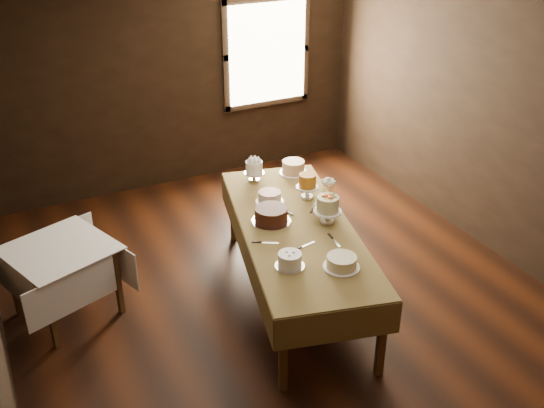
{
  "coord_description": "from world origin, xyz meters",
  "views": [
    {
      "loc": [
        -2.31,
        -4.42,
        3.7
      ],
      "look_at": [
        0.0,
        0.2,
        0.95
      ],
      "focal_mm": 41.12,
      "sensor_mm": 36.0,
      "label": 1
    }
  ],
  "objects_px": {
    "cake_server_a": "(308,244)",
    "flower_vase": "(327,204)",
    "display_table": "(296,231)",
    "cake_server_d": "(315,205)",
    "cake_meringue": "(254,172)",
    "cake_server_b": "(336,243)",
    "cake_swirl": "(290,261)",
    "cake_chocolate": "(271,215)",
    "cake_caramel": "(307,187)",
    "side_table": "(61,256)",
    "cake_lattice": "(270,198)",
    "cake_cream": "(342,262)",
    "cake_server_e": "(270,243)",
    "cake_speckled": "(293,168)",
    "cake_server_c": "(281,209)",
    "cake_flowers": "(328,211)"
  },
  "relations": [
    {
      "from": "cake_server_a",
      "to": "flower_vase",
      "type": "relative_size",
      "value": 1.98
    },
    {
      "from": "display_table",
      "to": "cake_server_d",
      "type": "xyz_separation_m",
      "value": [
        0.36,
        0.27,
        0.06
      ]
    },
    {
      "from": "cake_meringue",
      "to": "flower_vase",
      "type": "height_order",
      "value": "cake_meringue"
    },
    {
      "from": "cake_server_b",
      "to": "cake_server_d",
      "type": "relative_size",
      "value": 1.0
    },
    {
      "from": "cake_swirl",
      "to": "cake_chocolate",
      "type": "bearing_deg",
      "value": 74.96
    },
    {
      "from": "cake_caramel",
      "to": "cake_server_a",
      "type": "distance_m",
      "value": 0.92
    },
    {
      "from": "side_table",
      "to": "cake_server_b",
      "type": "xyz_separation_m",
      "value": [
        2.2,
        -1.14,
        0.16
      ]
    },
    {
      "from": "cake_lattice",
      "to": "cake_cream",
      "type": "relative_size",
      "value": 0.81
    },
    {
      "from": "side_table",
      "to": "cake_chocolate",
      "type": "bearing_deg",
      "value": -16.22
    },
    {
      "from": "cake_meringue",
      "to": "cake_server_e",
      "type": "bearing_deg",
      "value": -108.89
    },
    {
      "from": "display_table",
      "to": "flower_vase",
      "type": "bearing_deg",
      "value": 18.78
    },
    {
      "from": "cake_meringue",
      "to": "cake_server_a",
      "type": "distance_m",
      "value": 1.4
    },
    {
      "from": "cake_chocolate",
      "to": "flower_vase",
      "type": "distance_m",
      "value": 0.6
    },
    {
      "from": "cake_speckled",
      "to": "cake_server_b",
      "type": "bearing_deg",
      "value": -103.58
    },
    {
      "from": "cake_speckled",
      "to": "cake_swirl",
      "type": "xyz_separation_m",
      "value": [
        -0.9,
        -1.6,
        -0.01
      ]
    },
    {
      "from": "flower_vase",
      "to": "cake_server_a",
      "type": "bearing_deg",
      "value": -135.11
    },
    {
      "from": "cake_server_c",
      "to": "cake_server_b",
      "type": "bearing_deg",
      "value": 174.75
    },
    {
      "from": "cake_caramel",
      "to": "cake_meringue",
      "type": "bearing_deg",
      "value": 117.86
    },
    {
      "from": "cake_swirl",
      "to": "cake_server_a",
      "type": "xyz_separation_m",
      "value": [
        0.31,
        0.24,
        -0.06
      ]
    },
    {
      "from": "cake_server_a",
      "to": "cake_server_c",
      "type": "distance_m",
      "value": 0.69
    },
    {
      "from": "side_table",
      "to": "cake_swirl",
      "type": "height_order",
      "value": "cake_swirl"
    },
    {
      "from": "cake_server_a",
      "to": "cake_server_b",
      "type": "relative_size",
      "value": 1.0
    },
    {
      "from": "cake_server_c",
      "to": "cake_swirl",
      "type": "bearing_deg",
      "value": 140.64
    },
    {
      "from": "display_table",
      "to": "cake_server_d",
      "type": "bearing_deg",
      "value": 36.72
    },
    {
      "from": "cake_chocolate",
      "to": "cake_server_b",
      "type": "bearing_deg",
      "value": -60.24
    },
    {
      "from": "cake_meringue",
      "to": "cake_flowers",
      "type": "distance_m",
      "value": 1.14
    },
    {
      "from": "cake_server_b",
      "to": "cake_server_c",
      "type": "relative_size",
      "value": 1.0
    },
    {
      "from": "cake_meringue",
      "to": "flower_vase",
      "type": "xyz_separation_m",
      "value": [
        0.36,
        -0.91,
        -0.04
      ]
    },
    {
      "from": "cake_swirl",
      "to": "cake_caramel",
      "type": "bearing_deg",
      "value": 54.14
    },
    {
      "from": "side_table",
      "to": "display_table",
      "type": "bearing_deg",
      "value": -19.33
    },
    {
      "from": "cake_speckled",
      "to": "cake_server_a",
      "type": "xyz_separation_m",
      "value": [
        -0.58,
        -1.36,
        -0.07
      ]
    },
    {
      "from": "display_table",
      "to": "cake_server_d",
      "type": "distance_m",
      "value": 0.45
    },
    {
      "from": "cake_speckled",
      "to": "flower_vase",
      "type": "distance_m",
      "value": 0.89
    },
    {
      "from": "cake_speckled",
      "to": "cake_lattice",
      "type": "distance_m",
      "value": 0.73
    },
    {
      "from": "cake_lattice",
      "to": "cake_server_a",
      "type": "xyz_separation_m",
      "value": [
        -0.05,
        -0.87,
        -0.05
      ]
    },
    {
      "from": "cake_server_c",
      "to": "flower_vase",
      "type": "bearing_deg",
      "value": -132.85
    },
    {
      "from": "cake_flowers",
      "to": "cake_server_e",
      "type": "relative_size",
      "value": 1.18
    },
    {
      "from": "cake_cream",
      "to": "display_table",
      "type": "bearing_deg",
      "value": 90.06
    },
    {
      "from": "side_table",
      "to": "cake_lattice",
      "type": "distance_m",
      "value": 2.04
    },
    {
      "from": "cake_flowers",
      "to": "cake_server_c",
      "type": "relative_size",
      "value": 1.18
    },
    {
      "from": "side_table",
      "to": "cake_swirl",
      "type": "distance_m",
      "value": 2.11
    },
    {
      "from": "cake_cream",
      "to": "flower_vase",
      "type": "xyz_separation_m",
      "value": [
        0.42,
        0.92,
        0.01
      ]
    },
    {
      "from": "display_table",
      "to": "cake_server_b",
      "type": "distance_m",
      "value": 0.46
    },
    {
      "from": "cake_lattice",
      "to": "cake_chocolate",
      "type": "bearing_deg",
      "value": -114.29
    },
    {
      "from": "cake_speckled",
      "to": "cake_server_b",
      "type": "relative_size",
      "value": 1.37
    },
    {
      "from": "cake_server_a",
      "to": "cake_server_e",
      "type": "distance_m",
      "value": 0.34
    },
    {
      "from": "cake_flowers",
      "to": "cake_server_b",
      "type": "xyz_separation_m",
      "value": [
        -0.13,
        -0.36,
        -0.11
      ]
    },
    {
      "from": "display_table",
      "to": "cake_cream",
      "type": "relative_size",
      "value": 7.8
    },
    {
      "from": "cake_speckled",
      "to": "cake_server_c",
      "type": "bearing_deg",
      "value": -126.2
    },
    {
      "from": "cake_meringue",
      "to": "flower_vase",
      "type": "distance_m",
      "value": 0.98
    }
  ]
}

